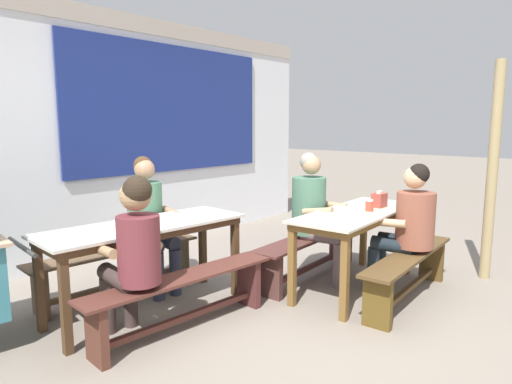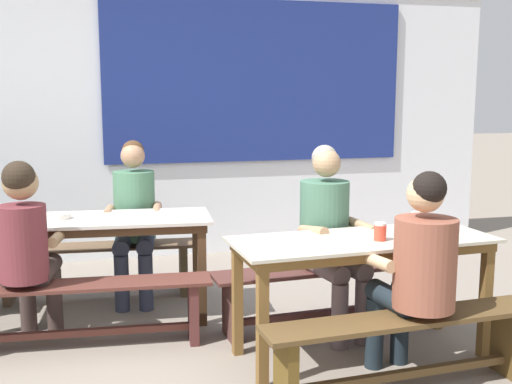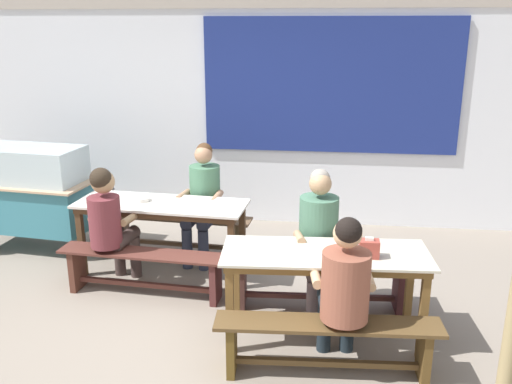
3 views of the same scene
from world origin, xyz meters
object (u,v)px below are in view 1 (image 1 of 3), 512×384
object	(u,v)px
person_center_facing	(149,216)
condiment_jar	(369,205)
bench_far_back	(118,266)
person_left_back_turned	(134,249)
wooden_support_post	(492,172)
bench_near_back	(309,250)
tissue_box	(379,200)
person_right_near_table	(315,210)
bench_far_front	(183,295)
dining_table_far	(146,233)
bench_near_front	(409,269)
person_near_front	(408,222)
soup_bowl	(121,225)
dining_table_near	(357,220)

from	to	relation	value
person_center_facing	condiment_jar	size ratio (longest dim) A/B	11.58
bench_far_back	person_left_back_turned	world-z (taller)	person_left_back_turned
bench_far_back	wooden_support_post	world-z (taller)	wooden_support_post
bench_near_back	person_left_back_turned	distance (m)	2.04
tissue_box	wooden_support_post	world-z (taller)	wooden_support_post
person_left_back_turned	person_right_near_table	size ratio (longest dim) A/B	0.95
bench_far_back	bench_far_front	world-z (taller)	same
dining_table_far	person_left_back_turned	size ratio (longest dim) A/B	1.43
bench_near_front	wooden_support_post	world-z (taller)	wooden_support_post
bench_far_front	wooden_support_post	world-z (taller)	wooden_support_post
person_right_near_table	person_near_front	distance (m)	0.91
soup_bowl	wooden_support_post	xyz separation A→B (m)	(3.00, -1.95, 0.32)
dining_table_far	soup_bowl	size ratio (longest dim) A/B	11.05
bench_far_front	person_near_front	bearing A→B (deg)	-28.59
person_right_near_table	person_center_facing	bearing A→B (deg)	140.58
dining_table_far	condiment_jar	distance (m)	2.07
bench_near_back	bench_near_front	size ratio (longest dim) A/B	1.01
tissue_box	condiment_jar	size ratio (longest dim) A/B	1.46
dining_table_far	dining_table_near	distance (m)	1.95
person_left_back_turned	person_center_facing	distance (m)	1.10
condiment_jar	person_right_near_table	bearing A→B (deg)	103.04
bench_far_front	person_right_near_table	size ratio (longest dim) A/B	1.27
bench_far_front	dining_table_far	bearing A→B (deg)	85.86
person_left_back_turned	wooden_support_post	world-z (taller)	wooden_support_post
dining_table_far	person_right_near_table	distance (m)	1.71
dining_table_near	person_center_facing	distance (m)	1.97
bench_far_front	bench_near_back	xyz separation A→B (m)	(1.65, -0.03, 0.00)
dining_table_near	soup_bowl	world-z (taller)	soup_bowl
person_near_front	wooden_support_post	xyz separation A→B (m)	(1.01, -0.43, 0.40)
bench_near_front	soup_bowl	xyz separation A→B (m)	(-1.88, 1.60, 0.49)
bench_far_back	dining_table_far	bearing A→B (deg)	-94.14
person_center_facing	dining_table_near	bearing A→B (deg)	-48.54
person_left_back_turned	tissue_box	bearing A→B (deg)	-16.84
person_right_near_table	soup_bowl	bearing A→B (deg)	160.40
bench_far_back	person_center_facing	size ratio (longest dim) A/B	1.28
person_left_back_turned	person_right_near_table	distance (m)	1.99
bench_far_back	person_near_front	distance (m)	2.69
person_near_front	tissue_box	xyz separation A→B (m)	(0.20, 0.38, 0.13)
person_right_near_table	person_left_back_turned	bearing A→B (deg)	174.07
bench_far_front	person_right_near_table	world-z (taller)	person_right_near_table
wooden_support_post	condiment_jar	bearing A→B (deg)	144.00
person_near_front	bench_far_front	bearing A→B (deg)	151.41
bench_near_front	person_right_near_table	world-z (taller)	person_right_near_table
dining_table_near	tissue_box	distance (m)	0.37
person_right_near_table	tissue_box	size ratio (longest dim) A/B	8.04
bench_near_front	person_center_facing	distance (m)	2.43
person_left_back_turned	soup_bowl	bearing A→B (deg)	67.75
bench_far_front	wooden_support_post	size ratio (longest dim) A/B	0.75
person_right_near_table	wooden_support_post	bearing A→B (deg)	-47.65
tissue_box	dining_table_far	bearing A→B (deg)	150.40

